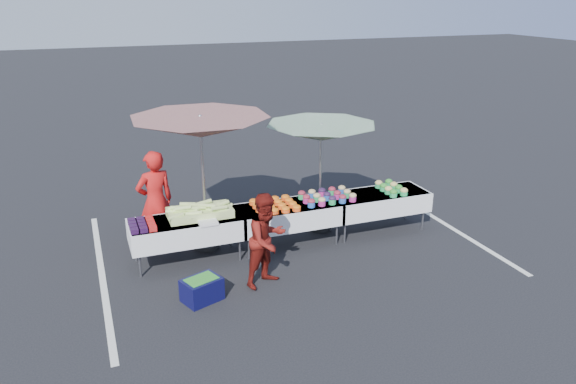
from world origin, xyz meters
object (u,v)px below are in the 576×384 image
object	(u,v)px
table_center	(288,214)
umbrella_left	(201,128)
customer	(267,240)
umbrella_right	(321,133)
table_right	(378,201)
vendor	(155,201)
storage_bin	(202,289)
table_left	(186,229)

from	to	relation	value
table_center	umbrella_left	xyz separation A→B (m)	(-1.39, 0.40, 1.58)
customer	umbrella_right	size ratio (longest dim) A/B	0.67
table_right	umbrella_right	world-z (taller)	umbrella_right
table_center	umbrella_left	distance (m)	2.14
table_center	customer	world-z (taller)	customer
table_center	vendor	distance (m)	2.30
vendor	storage_bin	xyz separation A→B (m)	(0.32, -1.99, -0.71)
table_left	table_center	bearing A→B (deg)	0.00
table_center	storage_bin	xyz separation A→B (m)	(-1.86, -1.35, -0.40)
umbrella_left	storage_bin	distance (m)	2.68
table_center	table_right	xyz separation A→B (m)	(1.80, 0.00, 0.00)
umbrella_right	storage_bin	bearing A→B (deg)	-146.41
table_left	umbrella_right	xyz separation A→B (m)	(2.60, 0.42, 1.29)
table_center	vendor	xyz separation A→B (m)	(-2.19, 0.64, 0.31)
vendor	umbrella_right	size ratio (longest dim) A/B	0.81
customer	umbrella_left	xyz separation A→B (m)	(-0.59, 1.61, 1.43)
customer	table_right	bearing A→B (deg)	-0.02
table_center	table_right	distance (m)	1.80
table_center	table_left	bearing A→B (deg)	180.00
table_center	customer	xyz separation A→B (m)	(-0.80, -1.21, 0.16)
table_center	umbrella_right	xyz separation A→B (m)	(0.80, 0.42, 1.29)
table_right	customer	world-z (taller)	customer
umbrella_right	storage_bin	world-z (taller)	umbrella_right
table_center	storage_bin	bearing A→B (deg)	-144.16
umbrella_left	storage_bin	xyz separation A→B (m)	(-0.48, -1.75, -1.98)
table_right	vendor	bearing A→B (deg)	170.91
table_right	table_center	bearing A→B (deg)	180.00
customer	umbrella_right	distance (m)	2.55
vendor	umbrella_left	bearing A→B (deg)	149.92
table_right	storage_bin	world-z (taller)	table_right
table_left	umbrella_right	world-z (taller)	umbrella_right
umbrella_left	table_center	bearing A→B (deg)	-16.07
storage_bin	umbrella_right	bearing A→B (deg)	12.73
table_center	table_right	bearing A→B (deg)	0.00
table_left	customer	world-z (taller)	customer
table_right	umbrella_right	distance (m)	1.69
table_left	umbrella_left	xyz separation A→B (m)	(0.41, 0.40, 1.58)
vendor	umbrella_right	bearing A→B (deg)	162.39
table_left	storage_bin	distance (m)	1.41
umbrella_left	table_right	bearing A→B (deg)	-7.15
table_right	umbrella_left	size ratio (longest dim) A/B	0.62
vendor	table_right	bearing A→B (deg)	157.42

